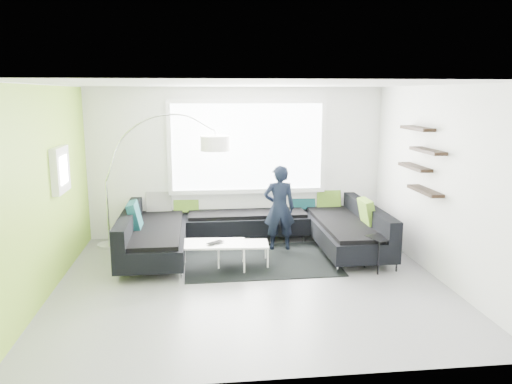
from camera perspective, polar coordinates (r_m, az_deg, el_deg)
ground at (r=7.31m, az=-0.60°, el=-10.29°), size 5.50×5.50×0.00m
room_shell at (r=7.06m, az=-0.50°, el=4.14°), size 5.54×5.04×2.82m
sectional_sofa at (r=8.55m, az=-0.52°, el=-4.21°), size 4.28×2.65×0.92m
rug at (r=8.20m, az=0.49°, el=-7.82°), size 2.45×1.80×0.01m
coffee_table at (r=7.90m, az=-3.18°, el=-7.05°), size 1.30×0.81×0.41m
arc_lamp at (r=9.05m, az=-16.78°, el=1.15°), size 2.32×1.23×2.35m
side_table at (r=7.97m, az=14.09°, el=-6.81°), size 0.47×0.47×0.52m
person at (r=8.60m, az=2.68°, el=-1.82°), size 0.57×0.40×1.48m
laptop at (r=7.69m, az=-4.48°, el=-5.87°), size 0.47×0.46×0.02m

